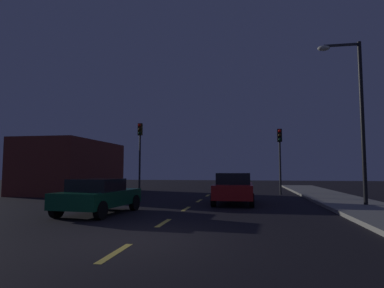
{
  "coord_description": "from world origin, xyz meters",
  "views": [
    {
      "loc": [
        2.67,
        -7.53,
        1.67
      ],
      "look_at": [
        -0.94,
        13.28,
        3.38
      ],
      "focal_mm": 30.29,
      "sensor_mm": 36.0,
      "label": 1
    }
  ],
  "objects_px": {
    "car_stopped_ahead": "(234,188)",
    "street_lamp_right": "(355,107)",
    "car_adjacent_lane": "(99,196)",
    "traffic_signal_right": "(280,148)",
    "traffic_signal_left": "(140,144)"
  },
  "relations": [
    {
      "from": "traffic_signal_right",
      "to": "car_stopped_ahead",
      "type": "relative_size",
      "value": 1.0
    },
    {
      "from": "car_stopped_ahead",
      "to": "street_lamp_right",
      "type": "relative_size",
      "value": 0.6
    },
    {
      "from": "traffic_signal_right",
      "to": "car_adjacent_lane",
      "type": "bearing_deg",
      "value": -124.65
    },
    {
      "from": "traffic_signal_right",
      "to": "car_stopped_ahead",
      "type": "xyz_separation_m",
      "value": [
        -2.9,
        -6.51,
        -2.42
      ]
    },
    {
      "from": "traffic_signal_left",
      "to": "street_lamp_right",
      "type": "relative_size",
      "value": 0.68
    },
    {
      "from": "car_adjacent_lane",
      "to": "street_lamp_right",
      "type": "distance_m",
      "value": 11.85
    },
    {
      "from": "traffic_signal_left",
      "to": "traffic_signal_right",
      "type": "xyz_separation_m",
      "value": [
        10.15,
        -0.0,
        -0.42
      ]
    },
    {
      "from": "traffic_signal_right",
      "to": "traffic_signal_left",
      "type": "bearing_deg",
      "value": 179.99
    },
    {
      "from": "car_adjacent_lane",
      "to": "street_lamp_right",
      "type": "relative_size",
      "value": 0.52
    },
    {
      "from": "traffic_signal_left",
      "to": "car_adjacent_lane",
      "type": "height_order",
      "value": "traffic_signal_left"
    },
    {
      "from": "traffic_signal_left",
      "to": "car_stopped_ahead",
      "type": "distance_m",
      "value": 10.15
    },
    {
      "from": "car_adjacent_lane",
      "to": "street_lamp_right",
      "type": "xyz_separation_m",
      "value": [
        10.52,
        3.88,
        3.84
      ]
    },
    {
      "from": "traffic_signal_left",
      "to": "street_lamp_right",
      "type": "distance_m",
      "value": 14.87
    },
    {
      "from": "street_lamp_right",
      "to": "car_stopped_ahead",
      "type": "bearing_deg",
      "value": 170.03
    },
    {
      "from": "traffic_signal_right",
      "to": "car_adjacent_lane",
      "type": "distance_m",
      "value": 14.05
    }
  ]
}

